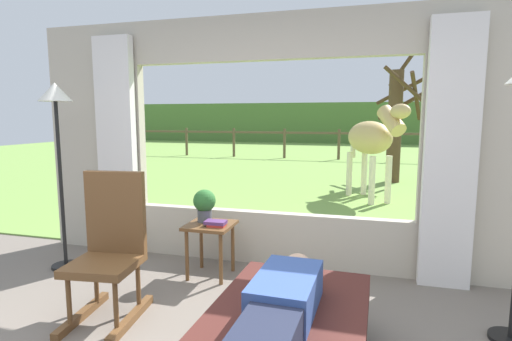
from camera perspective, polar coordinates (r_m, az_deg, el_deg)
back_wall_with_window at (r=4.09m, az=1.74°, el=3.59°), size 5.20×0.12×2.55m
curtain_panel_left at (r=4.67m, az=-19.28°, el=3.06°), size 0.44×0.10×2.40m
curtain_panel_right at (r=3.90m, az=26.06°, el=1.90°), size 0.44×0.10×2.40m
outdoor_pasture_lawn at (r=14.97m, az=11.78°, el=1.61°), size 36.00×21.68×0.02m
distant_hill_ridge at (r=24.73m, az=13.42°, el=6.63°), size 36.00×2.00×2.40m
reclining_person at (r=2.24m, az=3.30°, el=-19.31°), size 0.36×1.43×0.22m
rocking_chair at (r=3.32m, az=-20.15°, el=-10.24°), size 0.54×0.73×1.12m
side_table at (r=3.91m, az=-6.57°, el=-8.91°), size 0.44×0.44×0.52m
potted_plant at (r=3.93m, az=-7.38°, el=-4.69°), size 0.22×0.22×0.32m
book_stack at (r=3.79m, az=-5.75°, el=-7.52°), size 0.20×0.14×0.05m
floor_lamp_left at (r=4.41m, az=-26.63°, el=6.50°), size 0.32×0.32×1.87m
horse at (r=7.52m, az=16.22°, el=4.41°), size 1.22×1.73×1.73m
pasture_tree at (r=9.87m, az=19.45°, el=6.71°), size 1.33×1.44×3.16m
pasture_fence_line at (r=14.68m, az=11.79°, el=4.37°), size 16.10×0.10×1.10m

